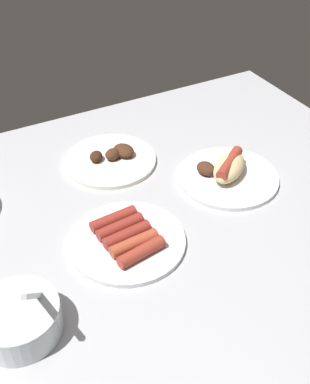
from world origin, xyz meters
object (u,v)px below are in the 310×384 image
(plate_sausages, at_px, (127,239))
(plate_grilled_meat, at_px, (111,159))
(plate_hotdog_assembled, at_px, (227,172))
(bowl_coleslaw, at_px, (18,318))

(plate_sausages, bearing_deg, plate_grilled_meat, 72.53)
(plate_sausages, height_order, plate_grilled_meat, plate_grilled_meat)
(plate_sausages, distance_m, plate_hotdog_assembled, 0.29)
(bowl_coleslaw, xyz_separation_m, plate_sausages, (0.23, 0.10, -0.02))
(plate_sausages, height_order, plate_hotdog_assembled, plate_hotdog_assembled)
(plate_sausages, xyz_separation_m, plate_grilled_meat, (0.08, 0.26, -0.00))
(plate_hotdog_assembled, height_order, plate_grilled_meat, plate_hotdog_assembled)
(plate_sausages, bearing_deg, plate_hotdog_assembled, 15.30)
(plate_sausages, distance_m, plate_grilled_meat, 0.27)
(plate_grilled_meat, bearing_deg, bowl_coleslaw, -131.47)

